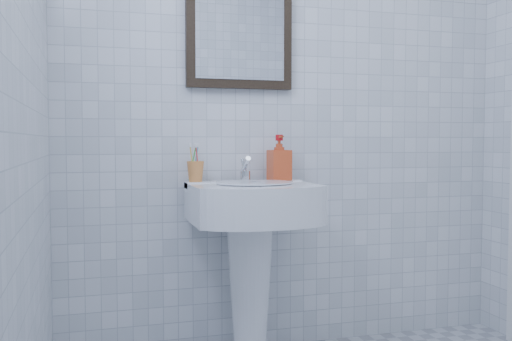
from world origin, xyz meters
name	(u,v)px	position (x,y,z in m)	size (l,w,h in m)	color
wall_back	(291,88)	(0.00, 1.20, 1.25)	(2.20, 0.02, 2.50)	silver
wall_left	(11,28)	(-1.10, 0.00, 1.25)	(0.02, 2.40, 2.50)	silver
washbasin	(251,243)	(-0.26, 0.98, 0.55)	(0.53, 0.39, 0.82)	white
faucet	(245,171)	(-0.26, 1.08, 0.86)	(0.05, 0.10, 0.11)	silver
toothbrush_cup	(195,171)	(-0.48, 1.11, 0.86)	(0.08, 0.08, 0.09)	orange
soap_dispenser	(279,158)	(-0.09, 1.09, 0.92)	(0.09, 0.10, 0.21)	#B93312
wall_mirror	(240,21)	(-0.26, 1.18, 1.55)	(0.50, 0.04, 0.62)	black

